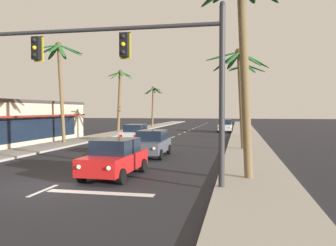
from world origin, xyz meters
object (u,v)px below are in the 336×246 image
sedan_oncoming_far (136,133)px  sedan_parked_nearest_kerb (225,126)px  palm_right_third (246,82)px  palm_left_farthest (153,98)px  sedan_third_in_queue (152,143)px  palm_right_second (239,74)px  palm_left_second (59,67)px  traffic_signal_mast (125,59)px  palm_left_third (120,91)px  sedan_lead_at_stop_bar (115,158)px  palm_right_nearest (243,28)px

sedan_oncoming_far → sedan_parked_nearest_kerb: size_ratio=1.00×
palm_right_third → palm_left_farthest: bearing=125.9°
sedan_third_in_queue → palm_right_second: (5.46, 4.69, 4.74)m
palm_left_second → sedan_oncoming_far: bearing=16.3°
sedan_oncoming_far → palm_right_third: bearing=36.4°
traffic_signal_mast → palm_left_second: 19.18m
traffic_signal_mast → sedan_third_in_queue: size_ratio=2.64×
sedan_oncoming_far → palm_right_third: palm_right_third is taller
palm_left_second → palm_left_third: size_ratio=1.10×
palm_left_second → palm_right_third: 18.60m
traffic_signal_mast → sedan_third_in_queue: bearing=97.3°
palm_left_third → palm_left_farthest: size_ratio=1.17×
sedan_third_in_queue → sedan_oncoming_far: size_ratio=1.00×
sedan_lead_at_stop_bar → palm_right_nearest: size_ratio=0.51×
sedan_parked_nearest_kerb → palm_left_farthest: (-12.59, 10.91, 4.14)m
sedan_lead_at_stop_bar → sedan_parked_nearest_kerb: size_ratio=1.01×
palm_right_nearest → palm_right_third: bearing=88.6°
sedan_lead_at_stop_bar → palm_right_second: palm_right_second is taller
sedan_third_in_queue → traffic_signal_mast: bearing=-82.7°
palm_left_farthest → palm_right_second: (14.38, -32.05, 0.60)m
sedan_lead_at_stop_bar → sedan_third_in_queue: bearing=90.4°
palm_left_third → palm_right_nearest: bearing=-61.8°
sedan_third_in_queue → palm_left_third: 24.30m
sedan_parked_nearest_kerb → palm_left_third: size_ratio=0.55×
sedan_oncoming_far → palm_left_second: size_ratio=0.50×
palm_left_second → palm_left_farthest: 29.96m
palm_right_third → palm_right_nearest: bearing=-91.4°
traffic_signal_mast → sedan_lead_at_stop_bar: 4.56m
palm_right_third → palm_left_third: bearing=159.7°
palm_left_third → sedan_parked_nearest_kerb: bearing=16.7°
palm_left_third → palm_right_nearest: palm_right_nearest is taller
palm_left_third → palm_right_second: size_ratio=1.09×
sedan_third_in_queue → sedan_parked_nearest_kerb: 26.08m
sedan_parked_nearest_kerb → palm_right_nearest: palm_right_nearest is taller
sedan_lead_at_stop_bar → palm_left_second: palm_left_second is taller
sedan_lead_at_stop_bar → palm_right_third: bearing=75.1°
sedan_parked_nearest_kerb → palm_left_second: 24.15m
sedan_third_in_queue → palm_left_third: size_ratio=0.55×
palm_left_farthest → palm_right_third: size_ratio=0.89×
palm_right_second → palm_right_third: (0.68, 11.26, 0.35)m
sedan_parked_nearest_kerb → palm_right_third: size_ratio=0.56×
sedan_third_in_queue → palm_right_nearest: (5.57, -6.68, 5.51)m
sedan_oncoming_far → palm_right_nearest: (9.23, -15.40, 5.51)m
traffic_signal_mast → sedan_oncoming_far: (-4.77, 17.35, -4.08)m
sedan_lead_at_stop_bar → palm_left_third: bearing=108.8°
sedan_parked_nearest_kerb → palm_left_farthest: bearing=139.1°
sedan_third_in_queue → palm_right_nearest: size_ratio=0.51×
palm_right_nearest → traffic_signal_mast: bearing=-156.3°
sedan_oncoming_far → palm_right_second: size_ratio=0.60×
traffic_signal_mast → sedan_lead_at_stop_bar: size_ratio=2.63×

